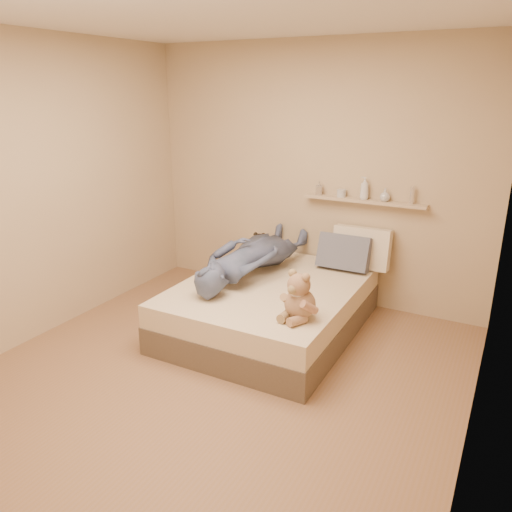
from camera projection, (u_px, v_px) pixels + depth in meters
The scene contains 10 objects.
room at pixel (212, 214), 3.48m from camera, with size 3.80×3.80×3.80m.
bed at pixel (270, 307), 4.60m from camera, with size 1.50×1.90×0.45m.
game_console at pixel (209, 279), 4.20m from camera, with size 0.19×0.10×0.06m.
teddy_bear at pixel (299, 299), 3.79m from camera, with size 0.32×0.32×0.40m.
dark_plush at pixel (260, 248), 5.14m from camera, with size 0.19×0.19×0.29m.
pillow_cream at pixel (362, 248), 4.90m from camera, with size 0.55×0.16×0.40m, color beige.
pillow_grey at pixel (344, 252), 4.85m from camera, with size 0.50×0.14×0.34m, color slate.
person at pixel (251, 255), 4.71m from camera, with size 0.58×1.59×0.38m, color #4C5178.
wall_shelf at pixel (364, 201), 4.83m from camera, with size 1.20×0.12×0.03m, color tan.
shelf_bottles at pixel (363, 191), 4.81m from camera, with size 0.97×0.12×0.22m.
Camera 1 is at (1.87, -2.84, 2.13)m, focal length 35.00 mm.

